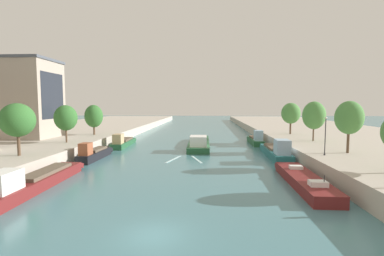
# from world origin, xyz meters

# --- Properties ---
(ground_plane) EXTENTS (400.00, 400.00, 0.00)m
(ground_plane) POSITION_xyz_m (0.00, 0.00, 0.00)
(ground_plane) COLOR teal
(quay_left) EXTENTS (36.00, 170.00, 2.09)m
(quay_left) POSITION_xyz_m (-34.16, 55.00, 1.05)
(quay_left) COLOR #B7AD9E
(quay_left) RESTS_ON ground
(quay_right) EXTENTS (36.00, 170.00, 2.09)m
(quay_right) POSITION_xyz_m (34.16, 55.00, 1.05)
(quay_right) COLOR #B7AD9E
(quay_right) RESTS_ON ground
(barge_midriver) EXTENTS (4.28, 21.05, 2.83)m
(barge_midriver) POSITION_xyz_m (1.80, 39.04, 0.84)
(barge_midriver) COLOR #235633
(barge_midriver) RESTS_ON ground
(wake_behind_barge) EXTENTS (5.60, 5.91, 0.03)m
(wake_behind_barge) POSITION_xyz_m (0.04, 25.58, 0.01)
(wake_behind_barge) COLOR silver
(wake_behind_barge) RESTS_ON ground
(moored_boat_left_gap_after) EXTENTS (2.84, 15.73, 2.89)m
(moored_boat_left_gap_after) POSITION_xyz_m (-13.75, 9.37, 0.88)
(moored_boat_left_gap_after) COLOR maroon
(moored_boat_left_gap_after) RESTS_ON ground
(moored_boat_left_midway) EXTENTS (2.09, 10.28, 2.96)m
(moored_boat_left_midway) POSITION_xyz_m (-14.07, 24.92, 0.91)
(moored_boat_left_midway) COLOR black
(moored_boat_left_midway) RESTS_ON ground
(moored_boat_left_downstream) EXTENTS (2.61, 12.72, 2.89)m
(moored_boat_left_downstream) POSITION_xyz_m (-13.65, 38.70, 0.86)
(moored_boat_left_downstream) COLOR #235633
(moored_boat_left_downstream) RESTS_ON ground
(moored_boat_right_midway) EXTENTS (3.10, 14.74, 2.20)m
(moored_boat_right_midway) POSITION_xyz_m (13.60, 12.24, 0.57)
(moored_boat_right_midway) COLOR maroon
(moored_boat_right_midway) RESTS_ON ground
(moored_boat_right_second) EXTENTS (2.99, 14.56, 3.39)m
(moored_boat_right_second) POSITION_xyz_m (14.52, 28.02, 1.00)
(moored_boat_right_second) COLOR #23666B
(moored_boat_right_second) RESTS_ON ground
(moored_boat_right_upstream) EXTENTS (2.24, 10.92, 3.26)m
(moored_boat_right_upstream) POSITION_xyz_m (13.88, 43.33, 0.95)
(moored_boat_right_upstream) COLOR #235633
(moored_boat_right_upstream) RESTS_ON ground
(tree_left_past_mid) EXTENTS (4.15, 4.15, 6.58)m
(tree_left_past_mid) POSITION_xyz_m (-20.15, 16.28, 6.56)
(tree_left_past_mid) COLOR brown
(tree_left_past_mid) RESTS_ON quay_left
(tree_left_end_of_row) EXTENTS (3.74, 3.74, 6.31)m
(tree_left_end_of_row) POSITION_xyz_m (-20.35, 28.66, 6.25)
(tree_left_end_of_row) COLOR brown
(tree_left_end_of_row) RESTS_ON quay_left
(tree_left_distant) EXTENTS (3.75, 3.75, 6.34)m
(tree_left_distant) POSITION_xyz_m (-20.55, 40.89, 6.04)
(tree_left_distant) COLOR brown
(tree_left_distant) RESTS_ON quay_left
(tree_right_nearest) EXTENTS (3.55, 3.55, 6.89)m
(tree_right_nearest) POSITION_xyz_m (22.08, 20.55, 6.76)
(tree_right_nearest) COLOR brown
(tree_right_nearest) RESTS_ON quay_right
(tree_right_by_lamp) EXTENTS (3.90, 3.90, 6.95)m
(tree_right_by_lamp) POSITION_xyz_m (22.13, 32.94, 6.60)
(tree_right_by_lamp) COLOR brown
(tree_right_by_lamp) RESTS_ON quay_right
(tree_right_far) EXTENTS (4.02, 4.02, 6.77)m
(tree_right_far) POSITION_xyz_m (21.57, 44.75, 6.60)
(tree_right_far) COLOR brown
(tree_right_far) RESTS_ON quay_right
(lamppost_right_bank) EXTENTS (0.28, 0.28, 4.86)m
(lamppost_right_bank) POSITION_xyz_m (18.32, 18.64, 4.75)
(lamppost_right_bank) COLOR black
(lamppost_right_bank) RESTS_ON quay_right
(building_left_middle) EXTENTS (14.48, 9.92, 15.17)m
(building_left_middle) POSITION_xyz_m (-33.38, 35.64, 9.69)
(building_left_middle) COLOR #A89989
(building_left_middle) RESTS_ON quay_left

